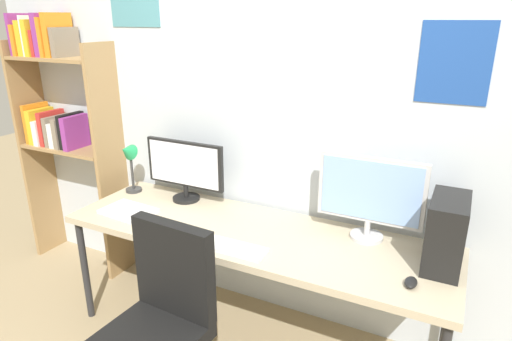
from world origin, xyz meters
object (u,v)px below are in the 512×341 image
(desk, at_px, (252,239))
(pc_tower, at_px, (446,233))
(bookshelf, at_px, (59,113))
(monitor_right, at_px, (370,194))
(monitor_left, at_px, (185,168))
(keyboard_main, at_px, (232,247))
(desk_lamp, at_px, (128,159))
(laptop_closed, at_px, (128,211))
(computer_mouse, at_px, (411,282))

(desk, height_order, pc_tower, pc_tower)
(desk, xyz_separation_m, pc_tower, (0.99, 0.10, 0.23))
(bookshelf, bearing_deg, monitor_right, -0.44)
(monitor_left, distance_m, monitor_right, 1.20)
(keyboard_main, bearing_deg, monitor_right, 36.40)
(keyboard_main, bearing_deg, monitor_left, 143.60)
(desk_lamp, bearing_deg, pc_tower, -1.32)
(laptop_closed, bearing_deg, monitor_left, 64.16)
(desk_lamp, distance_m, keyboard_main, 1.11)
(desk_lamp, bearing_deg, bookshelf, 173.27)
(monitor_right, relative_size, pc_tower, 1.62)
(keyboard_main, relative_size, laptop_closed, 1.16)
(desk, height_order, desk_lamp, desk_lamp)
(bookshelf, height_order, keyboard_main, bookshelf)
(monitor_left, distance_m, desk_lamp, 0.42)
(keyboard_main, bearing_deg, computer_mouse, 4.88)
(desk_lamp, bearing_deg, keyboard_main, -20.34)
(desk, bearing_deg, monitor_right, 19.49)
(monitor_left, relative_size, pc_tower, 1.62)
(monitor_left, xyz_separation_m, keyboard_main, (0.60, -0.44, -0.21))
(desk_lamp, xyz_separation_m, laptop_closed, (0.22, -0.27, -0.23))
(keyboard_main, bearing_deg, bookshelf, 165.08)
(desk, bearing_deg, computer_mouse, -9.87)
(bookshelf, relative_size, laptop_closed, 6.00)
(desk, xyz_separation_m, laptop_closed, (-0.80, -0.13, 0.06))
(monitor_left, xyz_separation_m, laptop_closed, (-0.20, -0.34, -0.21))
(desk, xyz_separation_m, keyboard_main, (0.00, -0.23, 0.06))
(computer_mouse, bearing_deg, desk_lamp, 171.02)
(bookshelf, distance_m, computer_mouse, 2.68)
(pc_tower, bearing_deg, monitor_left, 175.97)
(monitor_right, distance_m, desk_lamp, 1.62)
(computer_mouse, height_order, laptop_closed, computer_mouse)
(desk_lamp, relative_size, computer_mouse, 3.87)
(monitor_left, distance_m, computer_mouse, 1.55)
(desk, relative_size, bookshelf, 1.16)
(monitor_right, height_order, computer_mouse, monitor_right)
(monitor_right, relative_size, computer_mouse, 5.91)
(desk, height_order, bookshelf, bookshelf)
(desk, xyz_separation_m, computer_mouse, (0.89, -0.15, 0.07))
(monitor_right, relative_size, laptop_closed, 1.77)
(bookshelf, distance_m, desk_lamp, 0.75)
(pc_tower, height_order, desk_lamp, desk_lamp)
(desk, height_order, monitor_left, monitor_left)
(monitor_left, bearing_deg, laptop_closed, -120.49)
(desk, relative_size, laptop_closed, 6.97)
(bookshelf, xyz_separation_m, monitor_left, (1.13, -0.02, -0.25))
(keyboard_main, relative_size, computer_mouse, 3.85)
(computer_mouse, bearing_deg, desk, 170.13)
(bookshelf, bearing_deg, keyboard_main, -14.92)
(keyboard_main, bearing_deg, desk, 90.00)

